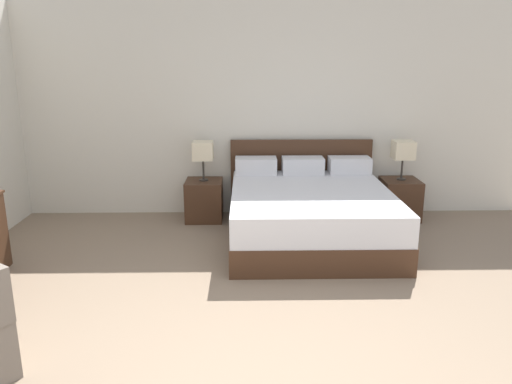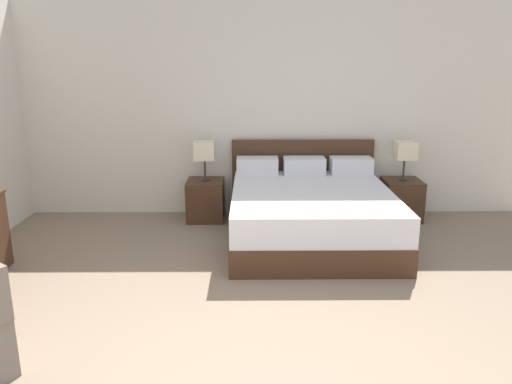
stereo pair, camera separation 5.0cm
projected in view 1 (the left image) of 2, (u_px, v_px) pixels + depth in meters
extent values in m
cube|color=silver|center=(254.00, 111.00, 6.28)|extent=(7.03, 0.06, 2.65)
cube|color=#422819|center=(310.00, 229.00, 5.51)|extent=(1.73, 2.01, 0.28)
cube|color=silver|center=(311.00, 204.00, 5.43)|extent=(1.71, 1.99, 0.30)
cube|color=#422819|center=(301.00, 177.00, 6.41)|extent=(1.80, 0.05, 0.97)
cube|color=silver|center=(256.00, 166.00, 6.16)|extent=(0.51, 0.28, 0.20)
cube|color=silver|center=(303.00, 165.00, 6.17)|extent=(0.51, 0.28, 0.20)
cube|color=silver|center=(349.00, 165.00, 6.19)|extent=(0.51, 0.28, 0.20)
cube|color=#422819|center=(204.00, 200.00, 6.23)|extent=(0.45, 0.47, 0.50)
cube|color=black|center=(203.00, 201.00, 5.99)|extent=(0.38, 0.01, 0.22)
cube|color=#422819|center=(400.00, 199.00, 6.27)|extent=(0.45, 0.47, 0.50)
cube|color=black|center=(406.00, 200.00, 6.04)|extent=(0.38, 0.01, 0.22)
cylinder|color=#332D28|center=(204.00, 180.00, 6.16)|extent=(0.11, 0.11, 0.02)
cylinder|color=#332D28|center=(203.00, 169.00, 6.13)|extent=(0.02, 0.02, 0.25)
cube|color=beige|center=(203.00, 151.00, 6.06)|extent=(0.25, 0.25, 0.22)
cylinder|color=#332D28|center=(401.00, 179.00, 6.21)|extent=(0.11, 0.11, 0.02)
cylinder|color=#332D28|center=(402.00, 169.00, 6.17)|extent=(0.02, 0.02, 0.25)
cube|color=beige|center=(403.00, 150.00, 6.11)|extent=(0.25, 0.25, 0.22)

